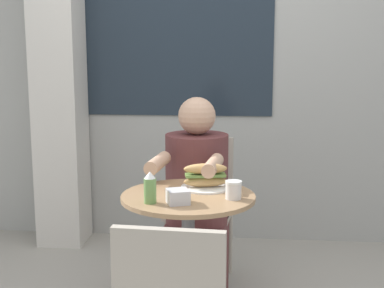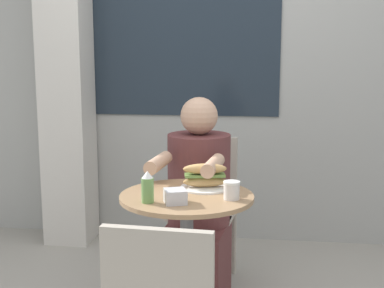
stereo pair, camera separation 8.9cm
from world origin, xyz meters
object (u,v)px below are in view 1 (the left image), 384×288
diner_chair (203,195)px  drink_cup (233,190)px  cafe_table (188,240)px  condiment_bottle (150,188)px  seated_diner (195,216)px  sandwich_on_plate (205,178)px

diner_chair → drink_cup: size_ratio=10.87×
diner_chair → drink_cup: 0.95m
cafe_table → diner_chair: bearing=89.8°
cafe_table → drink_cup: size_ratio=9.40×
condiment_bottle → seated_diner: bearing=77.7°
cafe_table → condiment_bottle: 0.35m
condiment_bottle → sandwich_on_plate: bearing=50.9°
seated_diner → condiment_bottle: (-0.14, -0.63, 0.32)m
seated_diner → cafe_table: bearing=97.0°
diner_chair → condiment_bottle: 1.04m
drink_cup → condiment_bottle: size_ratio=0.58×
cafe_table → seated_diner: (-0.01, 0.49, -0.04)m
diner_chair → cafe_table: bearing=95.6°
seated_diner → drink_cup: (0.21, -0.54, 0.30)m
drink_cup → condiment_bottle: bearing=-164.4°
sandwich_on_plate → drink_cup: (0.14, -0.17, -0.01)m
cafe_table → drink_cup: (0.20, -0.05, 0.25)m
seated_diner → sandwich_on_plate: (0.08, -0.37, 0.31)m
diner_chair → seated_diner: seated_diner is taller
seated_diner → condiment_bottle: 0.72m
cafe_table → seated_diner: bearing=91.1°
seated_diner → diner_chair: bearing=-86.3°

